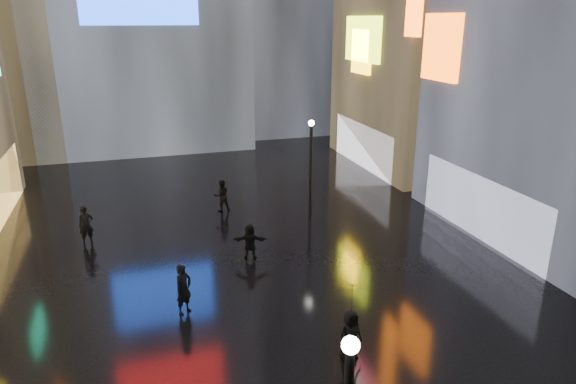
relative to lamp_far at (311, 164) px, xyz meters
name	(u,v)px	position (x,y,z in m)	size (l,w,h in m)	color
ground	(238,240)	(-4.20, -1.64, -2.94)	(140.00, 140.00, 0.00)	black
lamp_far	(311,164)	(0.00, 0.00, 0.00)	(0.30, 0.30, 5.20)	black
pedestrian_4	(350,334)	(-2.74, -11.35, -2.13)	(0.79, 0.52, 1.62)	black
pedestrian_5	(250,242)	(-4.08, -3.71, -2.16)	(1.46, 0.47, 1.58)	black
pedestrian_6	(86,225)	(-10.95, 0.03, -2.03)	(0.67, 0.44, 1.83)	black
pedestrian_7	(222,196)	(-4.21, 2.42, -2.07)	(0.85, 0.66, 1.75)	black
umbrella_2	(352,297)	(-2.74, -11.35, -0.84)	(1.04, 1.06, 0.96)	black
pedestrian_8	(184,289)	(-7.31, -7.27, -2.01)	(0.68, 0.45, 1.87)	black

